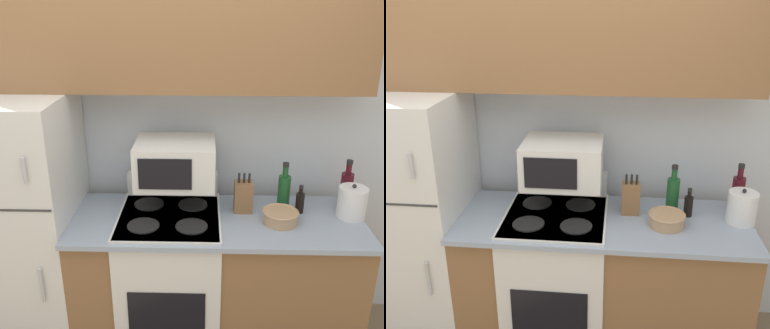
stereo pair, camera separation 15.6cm
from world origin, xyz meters
TOP-DOWN VIEW (x-y plane):
  - wall_back at (0.00, 0.73)m, footprint 8.00×0.05m
  - lower_cabinets at (0.32, 0.31)m, footprint 1.74×0.66m
  - refrigerator at (-0.87, 0.35)m, footprint 0.64×0.72m
  - upper_cabinets at (0.00, 0.55)m, footprint 2.38×0.32m
  - stove at (0.04, 0.30)m, footprint 0.61×0.64m
  - microwave at (0.07, 0.41)m, footprint 0.47×0.38m
  - knife_block at (0.48, 0.39)m, footprint 0.11×0.09m
  - bowl at (0.69, 0.25)m, footprint 0.21×0.21m
  - bottle_wine_green at (0.74, 0.45)m, footprint 0.08×0.08m
  - bottle_soy_sauce at (0.83, 0.39)m, footprint 0.05×0.05m
  - bottle_wine_red at (1.14, 0.51)m, footprint 0.08×0.08m
  - kettle at (1.12, 0.34)m, footprint 0.17×0.17m

SIDE VIEW (x-z plane):
  - lower_cabinets at x=0.32m, z-range 0.00..0.94m
  - stove at x=0.04m, z-range -0.07..1.05m
  - refrigerator at x=-0.87m, z-range 0.00..1.66m
  - bowl at x=0.69m, z-range 0.94..1.02m
  - bottle_soy_sauce at x=0.83m, z-range 0.92..1.10m
  - kettle at x=1.12m, z-range 0.93..1.14m
  - knife_block at x=0.48m, z-range 0.91..1.17m
  - bottle_wine_green at x=0.74m, z-range 0.91..1.21m
  - bottle_wine_red at x=1.14m, z-range 0.91..1.21m
  - microwave at x=0.07m, z-range 1.12..1.38m
  - wall_back at x=0.00m, z-range 0.00..2.55m
  - upper_cabinets at x=0.00m, z-range 1.66..2.40m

